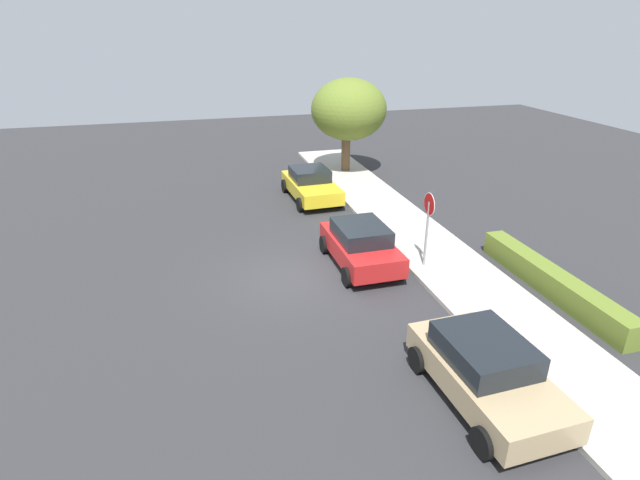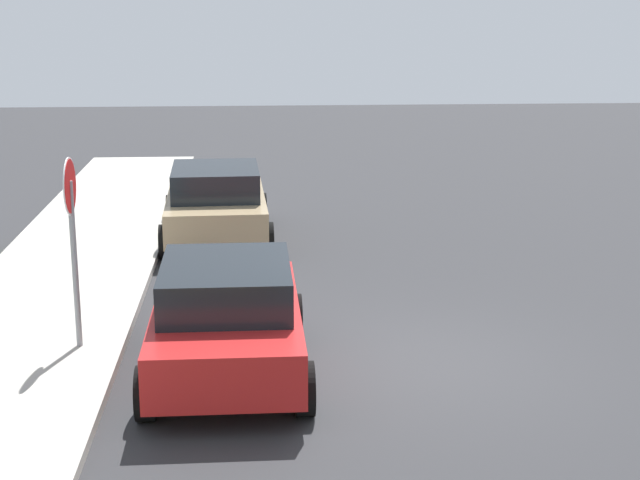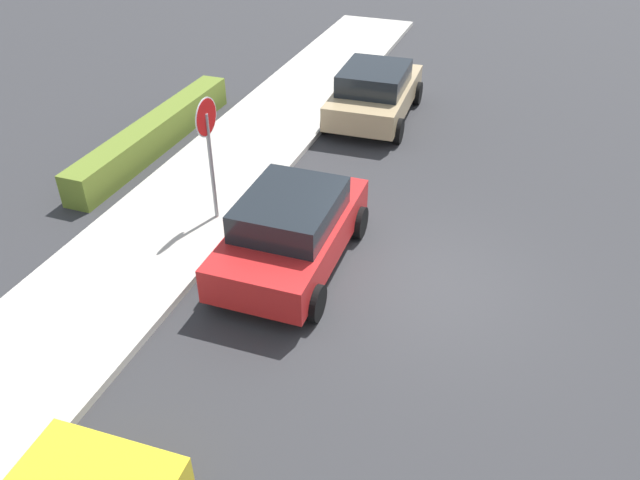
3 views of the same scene
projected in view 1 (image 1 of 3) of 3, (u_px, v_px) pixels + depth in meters
The scene contains 8 objects.
ground_plane at pixel (293, 277), 16.45m from camera, with size 60.00×60.00×0.00m, color #2D2D30.
sidewalk_curb at pixel (438, 257), 17.70m from camera, with size 32.00×2.85×0.14m, color #B2ADA3.
stop_sign at pixel (428, 218), 16.31m from camera, with size 0.76×0.08×2.70m.
parked_car_red at pixel (361, 245), 16.98m from camera, with size 3.83×2.07×1.48m.
parked_car_tan at pixel (486, 370), 10.89m from camera, with size 4.03×2.21×1.48m.
parked_car_yellow at pixel (311, 184), 23.34m from camera, with size 4.26×2.21×1.45m.
street_tree_near_corner at pixel (349, 110), 26.27m from camera, with size 3.98×3.98×5.07m.
front_yard_hedge at pixel (551, 281), 15.38m from camera, with size 6.39×0.67×0.77m.
Camera 1 is at (14.27, -2.98, 7.77)m, focal length 28.00 mm.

